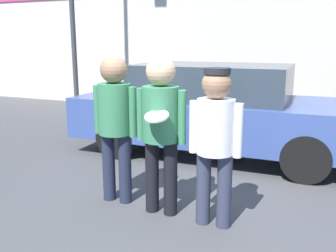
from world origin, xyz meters
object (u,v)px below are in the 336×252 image
object	(u,v)px
person_left	(115,116)
person_right	(215,134)
person_middle_with_frisbee	(161,121)
parked_car_near	(216,110)

from	to	relation	value
person_left	person_right	world-z (taller)	person_left
person_middle_with_frisbee	person_right	bearing A→B (deg)	-5.47
person_middle_with_frisbee	parked_car_near	xyz separation A→B (m)	(-0.05, 2.39, -0.28)
person_left	person_middle_with_frisbee	size ratio (longest dim) A/B	1.00
person_middle_with_frisbee	person_left	bearing A→B (deg)	171.07
person_left	parked_car_near	bearing A→B (deg)	76.18
person_middle_with_frisbee	parked_car_near	distance (m)	2.41
person_right	parked_car_near	distance (m)	2.55
person_middle_with_frisbee	person_right	world-z (taller)	person_middle_with_frisbee
parked_car_near	person_middle_with_frisbee	bearing A→B (deg)	-88.81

